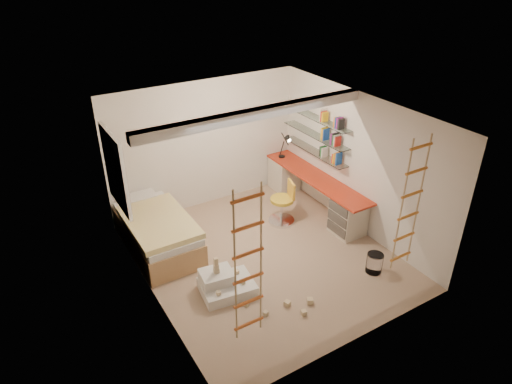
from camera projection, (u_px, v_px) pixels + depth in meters
floor at (265, 256)px, 7.98m from camera, size 4.50×4.50×0.00m
ceiling_beam at (256, 114)px, 6.99m from camera, size 4.00×0.18×0.16m
window_frame at (115, 171)px, 7.46m from camera, size 0.06×1.15×1.35m
window_blind at (118, 170)px, 7.48m from camera, size 0.02×1.00×1.20m
rope_ladder_left at (248, 266)px, 5.33m from camera, size 0.41×0.04×2.13m
rope_ladder_right at (410, 205)px, 6.55m from camera, size 0.41×0.04×2.13m
waste_bin at (374, 263)px, 7.54m from camera, size 0.27×0.27×0.34m
desk at (314, 191)px, 9.21m from camera, size 0.56×2.80×0.75m
shelves at (315, 135)px, 8.95m from camera, size 0.25×1.80×0.71m
bed at (158, 232)px, 8.07m from camera, size 1.02×2.00×0.69m
task_lamp at (286, 143)px, 9.55m from camera, size 0.14×0.36×0.57m
swivel_chair at (283, 208)px, 8.82m from camera, size 0.63×0.63×0.86m
play_platform at (224, 284)px, 7.12m from camera, size 0.89×0.74×0.36m
toy_blocks at (250, 288)px, 6.93m from camera, size 1.26×1.22×0.63m
books at (316, 130)px, 8.89m from camera, size 0.14×0.58×0.92m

